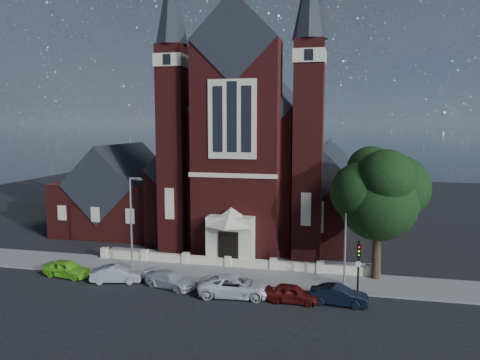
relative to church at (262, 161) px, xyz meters
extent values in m
plane|color=black|center=(0.00, -7.94, -8.19)|extent=(120.00, 120.00, 0.00)
cube|color=slate|center=(0.00, -18.44, -8.19)|extent=(60.00, 5.00, 0.12)
cube|color=slate|center=(0.00, -14.44, -8.19)|extent=(26.00, 3.00, 0.14)
cube|color=beige|center=(0.00, -16.44, -8.19)|extent=(24.00, 0.40, 0.90)
cube|color=#4E1514|center=(0.00, 2.06, -1.19)|extent=(10.00, 30.00, 14.00)
cube|color=black|center=(0.00, 2.06, 5.81)|extent=(10.00, 30.20, 10.00)
cube|color=#4E1514|center=(-7.50, 1.06, -4.19)|extent=(5.00, 26.00, 8.00)
cube|color=#4E1514|center=(7.50, 1.06, -4.19)|extent=(5.00, 26.00, 8.00)
cube|color=black|center=(-7.50, 1.06, -0.19)|extent=(5.01, 26.20, 5.01)
cube|color=black|center=(7.50, 1.06, -0.19)|extent=(5.01, 26.20, 5.01)
cube|color=#4E1514|center=(0.00, -13.44, 1.81)|extent=(8.00, 3.00, 20.00)
cube|color=black|center=(0.00, -13.44, 11.81)|extent=(8.00, 3.20, 8.00)
cube|color=beige|center=(0.00, -14.99, 4.81)|extent=(4.40, 0.15, 7.00)
cube|color=black|center=(0.00, -15.06, 5.01)|extent=(0.90, 0.08, 6.20)
cube|color=beige|center=(0.00, -15.44, -5.99)|extent=(4.20, 2.00, 4.40)
cube|color=black|center=(0.00, -16.49, -6.59)|extent=(1.80, 0.12, 3.20)
cone|color=beige|center=(0.00, -15.44, -3.79)|extent=(4.60, 4.60, 1.60)
cube|color=#4E1514|center=(-6.50, -12.44, 1.81)|extent=(2.60, 2.60, 20.00)
cube|color=beige|center=(-6.50, -12.44, 10.31)|extent=(2.80, 2.80, 1.20)
cone|color=black|center=(-6.50, -12.44, 15.81)|extent=(3.20, 3.20, 8.00)
cube|color=#4E1514|center=(6.50, -12.44, 1.81)|extent=(2.60, 2.60, 20.00)
cube|color=beige|center=(6.50, -12.44, 10.31)|extent=(2.80, 2.80, 1.20)
cube|color=#4E1514|center=(-16.00, -4.94, -5.19)|extent=(12.00, 12.00, 6.00)
cube|color=black|center=(-16.00, -4.94, -2.19)|extent=(8.49, 12.20, 8.49)
cylinder|color=black|center=(12.50, -16.94, -5.69)|extent=(0.70, 0.70, 5.00)
sphere|color=black|center=(12.50, -16.94, -1.69)|extent=(6.40, 6.40, 6.40)
sphere|color=black|center=(12.90, -18.14, 0.31)|extent=(4.40, 4.40, 4.40)
cylinder|color=gray|center=(-8.00, -18.94, -4.19)|extent=(0.16, 0.16, 8.00)
cube|color=gray|center=(-7.50, -18.94, -0.19)|extent=(1.00, 0.15, 0.18)
cube|color=gray|center=(-7.10, -18.94, -0.27)|extent=(0.35, 0.22, 0.12)
cylinder|color=gray|center=(10.00, -18.94, -4.19)|extent=(0.16, 0.16, 8.00)
cube|color=gray|center=(10.50, -18.94, -0.19)|extent=(1.00, 0.15, 0.18)
cube|color=gray|center=(10.90, -18.94, -0.27)|extent=(0.35, 0.22, 0.12)
cylinder|color=black|center=(11.00, -20.44, -6.19)|extent=(0.14, 0.14, 4.00)
cube|color=black|center=(11.00, -20.59, -4.89)|extent=(0.28, 0.22, 0.90)
sphere|color=red|center=(11.00, -20.72, -4.59)|extent=(0.14, 0.14, 0.14)
sphere|color=#CC8C0C|center=(11.00, -20.72, -4.89)|extent=(0.14, 0.14, 0.14)
sphere|color=#0C9919|center=(11.00, -20.72, -5.19)|extent=(0.14, 0.14, 0.14)
imported|color=#76D72B|center=(-12.40, -21.96, -7.49)|extent=(4.31, 2.23, 1.40)
imported|color=#929599|center=(-7.76, -22.24, -7.52)|extent=(4.24, 2.35, 1.32)
imported|color=silver|center=(-3.14, -22.42, -7.57)|extent=(4.60, 2.94, 1.24)
imported|color=white|center=(2.25, -23.08, -7.42)|extent=(5.73, 3.06, 1.53)
imported|color=#54120E|center=(6.41, -23.33, -7.53)|extent=(3.89, 1.70, 1.31)
imported|color=black|center=(9.67, -23.05, -7.51)|extent=(4.16, 1.67, 1.34)
camera|label=1|loc=(9.93, -55.29, 4.46)|focal=35.00mm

